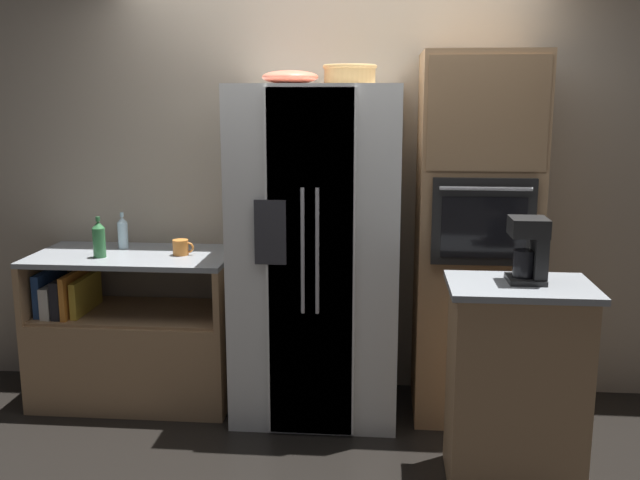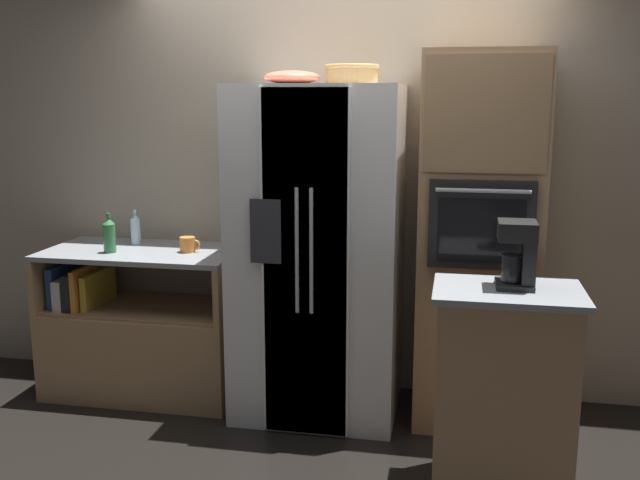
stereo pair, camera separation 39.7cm
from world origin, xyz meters
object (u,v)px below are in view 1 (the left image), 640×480
(bottle_short, at_px, (123,232))
(coffee_maker, at_px, (531,247))
(refrigerator, at_px, (317,253))
(bottle_tall, at_px, (99,239))
(fruit_bowl, at_px, (290,77))
(mug, at_px, (181,247))
(wicker_basket, at_px, (350,74))
(wall_oven, at_px, (474,238))

(bottle_short, xyz_separation_m, coffee_maker, (2.27, -0.90, 0.14))
(refrigerator, xyz_separation_m, bottle_tall, (-1.27, -0.05, 0.07))
(fruit_bowl, height_order, mug, fruit_bowl)
(wicker_basket, height_order, bottle_short, wicker_basket)
(fruit_bowl, height_order, bottle_short, fruit_bowl)
(refrigerator, distance_m, wicker_basket, 1.02)
(coffee_maker, bearing_deg, wall_oven, 101.70)
(wicker_basket, xyz_separation_m, bottle_tall, (-1.44, -0.10, -0.93))
(wicker_basket, bearing_deg, coffee_maker, -40.77)
(bottle_tall, height_order, bottle_short, bottle_tall)
(bottle_tall, bearing_deg, coffee_maker, -15.77)
(mug, bearing_deg, fruit_bowl, -5.65)
(wall_oven, height_order, coffee_maker, wall_oven)
(refrigerator, relative_size, wicker_basket, 6.34)
(mug, distance_m, coffee_maker, 2.02)
(bottle_tall, bearing_deg, fruit_bowl, 1.76)
(wall_oven, distance_m, bottle_short, 2.11)
(bottle_short, relative_size, coffee_maker, 0.75)
(coffee_maker, bearing_deg, refrigerator, 146.09)
(fruit_bowl, distance_m, bottle_tall, 1.45)
(wicker_basket, xyz_separation_m, mug, (-0.99, 0.00, -1.00))
(wall_oven, xyz_separation_m, coffee_maker, (0.16, -0.77, 0.11))
(wall_oven, distance_m, coffee_maker, 0.79)
(fruit_bowl, height_order, bottle_tall, fruit_bowl)
(wicker_basket, distance_m, fruit_bowl, 0.33)
(bottle_tall, height_order, coffee_maker, coffee_maker)
(bottle_short, bearing_deg, refrigerator, -9.17)
(wall_oven, relative_size, bottle_short, 9.18)
(wall_oven, bearing_deg, wicker_basket, -178.78)
(wicker_basket, xyz_separation_m, coffee_maker, (0.88, -0.75, -0.80))
(refrigerator, distance_m, fruit_bowl, 0.99)
(wicker_basket, relative_size, bottle_short, 1.33)
(wall_oven, xyz_separation_m, bottle_short, (-2.11, 0.13, -0.03))
(bottle_short, height_order, coffee_maker, coffee_maker)
(wicker_basket, bearing_deg, bottle_short, 173.90)
(fruit_bowl, xyz_separation_m, coffee_maker, (1.20, -0.69, -0.78))
(fruit_bowl, bearing_deg, wicker_basket, 11.52)
(wall_oven, bearing_deg, mug, -179.49)
(refrigerator, height_order, bottle_short, refrigerator)
(wall_oven, relative_size, fruit_bowl, 6.69)
(bottle_tall, bearing_deg, mug, 12.42)
(wicker_basket, distance_m, coffee_maker, 1.41)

